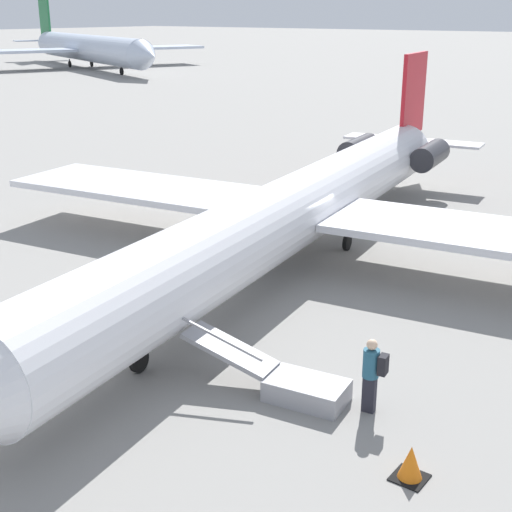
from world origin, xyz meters
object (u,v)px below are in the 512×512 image
Objects in this scene: airplane_far_right at (86,48)px; passenger at (372,371)px; airplane_main at (302,206)px; boarding_stairs at (290,382)px.

airplane_far_right is 103.85m from passenger.
passenger is at bearing 33.07° from airplane_main.
airplane_far_right reaches higher than airplane_main.
boarding_stairs is at bearing -16.19° from airplane_far_right.
boarding_stairs is 2.37× the size of passenger.
boarding_stairs is (63.47, 80.78, -2.70)m from airplane_far_right.
airplane_far_right is (-55.30, -75.69, 1.14)m from airplane_main.
airplane_main is at bearing -14.18° from airplane_far_right.
passenger is (7.67, 6.87, -0.93)m from airplane_main.
airplane_main reaches higher than passenger.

